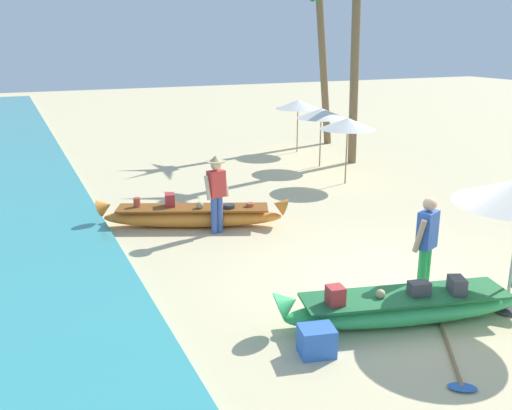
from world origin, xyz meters
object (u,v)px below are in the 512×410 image
Objects in this scene: person_tourist_customer at (426,242)px; paddle at (453,361)px; boat_orange_midground at (193,215)px; boat_green_foreground at (405,306)px; palm_tree_leaning_seaward at (357,7)px; palm_tree_tall_inland at (320,9)px; cooler_box at (317,341)px; person_vendor_hatted at (216,189)px.

person_tourist_customer reaches higher than paddle.
person_tourist_customer reaches higher than boat_orange_midground.
palm_tree_leaning_seaward is at bearing 61.22° from boat_green_foreground.
palm_tree_leaning_seaward is at bearing -100.99° from palm_tree_tall_inland.
palm_tree_leaning_seaward is 3.80× the size of paddle.
boat_green_foreground is 0.63× the size of palm_tree_leaning_seaward.
boat_green_foreground is 1.23m from person_tourist_customer.
cooler_box is (-2.48, -0.85, -0.76)m from person_tourist_customer.
paddle is (1.42, -6.75, -0.23)m from boat_orange_midground.
cooler_box is at bearing -95.33° from person_vendor_hatted.
palm_tree_tall_inland is (7.26, 8.38, 4.09)m from person_vendor_hatted.
boat_orange_midground is 9.45m from palm_tree_leaning_seaward.
boat_orange_midground is (-1.53, 5.57, 0.00)m from boat_green_foreground.
person_tourist_customer is 14.39m from palm_tree_tall_inland.
boat_green_foreground is at bearing -118.78° from palm_tree_leaning_seaward.
boat_green_foreground is at bearing 20.99° from cooler_box.
person_vendor_hatted reaches higher than person_tourist_customer.
paddle is at bearing -113.14° from palm_tree_tall_inland.
boat_orange_midground is at bearing -148.28° from palm_tree_leaning_seaward.
boat_green_foreground is 2.38× the size of paddle.
person_vendor_hatted is 0.27× the size of palm_tree_leaning_seaward.
palm_tree_leaning_seaward is (4.60, 9.27, 4.05)m from person_tourist_customer.
person_tourist_customer is at bearing -65.43° from person_vendor_hatted.
paddle is (1.55, -0.92, -0.17)m from cooler_box.
cooler_box is 1.81m from paddle.
boat_green_foreground is at bearing -114.56° from palm_tree_tall_inland.
cooler_box is at bearing -124.96° from palm_tree_leaning_seaward.
palm_tree_tall_inland reaches higher than paddle.
palm_tree_tall_inland is at bearing 65.44° from boat_green_foreground.
person_vendor_hatted is 3.66× the size of cooler_box.
cooler_box is (-1.66, -0.26, -0.06)m from boat_green_foreground.
palm_tree_leaning_seaward reaches higher than person_vendor_hatted.
boat_green_foreground is 15.43m from palm_tree_tall_inland.
cooler_box is at bearing 149.35° from paddle.
palm_tree_leaning_seaward reaches higher than boat_orange_midground.
palm_tree_leaning_seaward is at bearing 63.40° from paddle.
palm_tree_tall_inland is (6.09, 13.33, 4.82)m from boat_green_foreground.
boat_orange_midground reaches higher than boat_green_foreground.
boat_orange_midground reaches higher than cooler_box.
person_tourist_customer is at bearing 62.19° from paddle.
cooler_box is at bearing -161.12° from person_tourist_customer.
boat_orange_midground is 5.55m from person_tourist_customer.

